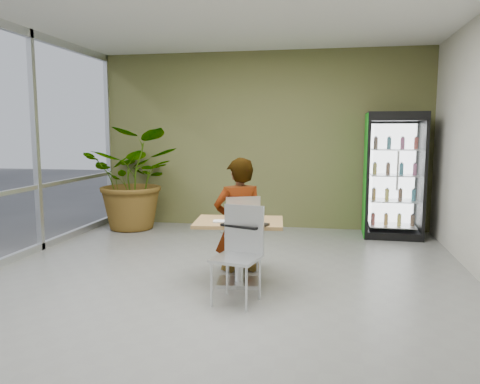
# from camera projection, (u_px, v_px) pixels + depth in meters

# --- Properties ---
(ground) EXTENTS (7.00, 7.00, 0.00)m
(ground) POSITION_uv_depth(u_px,v_px,m) (218.00, 286.00, 5.35)
(ground) COLOR gray
(ground) RESTS_ON ground
(room_envelope) EXTENTS (6.00, 7.00, 3.20)m
(room_envelope) POSITION_uv_depth(u_px,v_px,m) (217.00, 146.00, 5.14)
(room_envelope) COLOR #BCB6A9
(room_envelope) RESTS_ON ground
(dining_table) EXTENTS (1.06, 0.79, 0.75)m
(dining_table) POSITION_uv_depth(u_px,v_px,m) (239.00, 239.00, 5.37)
(dining_table) COLOR tan
(dining_table) RESTS_ON ground
(chair_far) EXTENTS (0.56, 0.57, 0.97)m
(chair_far) POSITION_uv_depth(u_px,v_px,m) (241.00, 227.00, 5.86)
(chair_far) COLOR silver
(chair_far) RESTS_ON ground
(chair_near) EXTENTS (0.53, 0.53, 1.00)m
(chair_near) POSITION_uv_depth(u_px,v_px,m) (240.00, 246.00, 4.85)
(chair_near) COLOR silver
(chair_near) RESTS_ON ground
(seated_woman) EXTENTS (0.75, 0.63, 1.74)m
(seated_woman) POSITION_uv_depth(u_px,v_px,m) (239.00, 226.00, 5.91)
(seated_woman) COLOR black
(seated_woman) RESTS_ON ground
(pizza_plate) EXTENTS (0.35, 0.29, 0.03)m
(pizza_plate) POSITION_uv_depth(u_px,v_px,m) (238.00, 218.00, 5.41)
(pizza_plate) COLOR white
(pizza_plate) RESTS_ON dining_table
(soda_cup) EXTENTS (0.09, 0.09, 0.16)m
(soda_cup) POSITION_uv_depth(u_px,v_px,m) (254.00, 215.00, 5.26)
(soda_cup) COLOR white
(soda_cup) RESTS_ON dining_table
(napkin_stack) EXTENTS (0.15, 0.15, 0.02)m
(napkin_stack) POSITION_uv_depth(u_px,v_px,m) (219.00, 221.00, 5.25)
(napkin_stack) COLOR white
(napkin_stack) RESTS_ON dining_table
(cafeteria_tray) EXTENTS (0.52, 0.46, 0.02)m
(cafeteria_tray) POSITION_uv_depth(u_px,v_px,m) (245.00, 225.00, 5.04)
(cafeteria_tray) COLOR black
(cafeteria_tray) RESTS_ON dining_table
(beverage_fridge) EXTENTS (0.96, 0.75, 2.08)m
(beverage_fridge) POSITION_uv_depth(u_px,v_px,m) (394.00, 175.00, 7.78)
(beverage_fridge) COLOR black
(beverage_fridge) RESTS_ON ground
(potted_plant) EXTENTS (1.79, 1.60, 1.84)m
(potted_plant) POSITION_uv_depth(u_px,v_px,m) (135.00, 179.00, 8.43)
(potted_plant) COLOR #336C2B
(potted_plant) RESTS_ON ground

